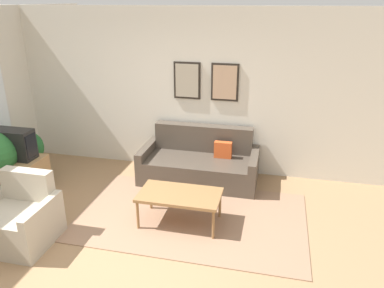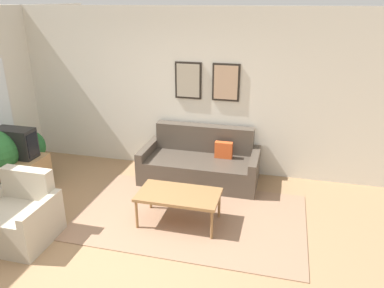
{
  "view_description": "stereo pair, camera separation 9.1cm",
  "coord_description": "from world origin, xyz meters",
  "px_view_note": "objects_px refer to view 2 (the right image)",
  "views": [
    {
      "loc": [
        1.76,
        -3.25,
        2.79
      ],
      "look_at": [
        0.62,
        1.61,
        0.85
      ],
      "focal_mm": 35.0,
      "sensor_mm": 36.0,
      "label": 1
    },
    {
      "loc": [
        1.85,
        -3.23,
        2.79
      ],
      "look_at": [
        0.62,
        1.61,
        0.85
      ],
      "focal_mm": 35.0,
      "sensor_mm": 36.0,
      "label": 2
    }
  ],
  "objects_px": {
    "coffee_table": "(179,196)",
    "armchair": "(18,218)",
    "couch": "(201,163)",
    "tv": "(16,143)"
  },
  "relations": [
    {
      "from": "coffee_table",
      "to": "armchair",
      "type": "distance_m",
      "value": 1.98
    },
    {
      "from": "coffee_table",
      "to": "armchair",
      "type": "xyz_separation_m",
      "value": [
        -1.8,
        -0.82,
        -0.12
      ]
    },
    {
      "from": "armchair",
      "to": "tv",
      "type": "bearing_deg",
      "value": 103.69
    },
    {
      "from": "coffee_table",
      "to": "tv",
      "type": "xyz_separation_m",
      "value": [
        -2.59,
        0.27,
        0.39
      ]
    },
    {
      "from": "couch",
      "to": "coffee_table",
      "type": "height_order",
      "value": "couch"
    },
    {
      "from": "couch",
      "to": "tv",
      "type": "height_order",
      "value": "tv"
    },
    {
      "from": "coffee_table",
      "to": "tv",
      "type": "distance_m",
      "value": 2.64
    },
    {
      "from": "tv",
      "to": "armchair",
      "type": "bearing_deg",
      "value": -54.04
    },
    {
      "from": "tv",
      "to": "armchair",
      "type": "relative_size",
      "value": 0.71
    },
    {
      "from": "tv",
      "to": "armchair",
      "type": "distance_m",
      "value": 1.44
    }
  ]
}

